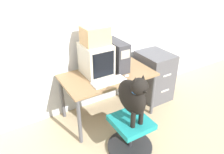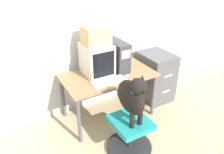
# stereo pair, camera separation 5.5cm
# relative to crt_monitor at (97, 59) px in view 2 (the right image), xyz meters

# --- Properties ---
(ground_plane) EXTENTS (12.00, 12.00, 0.00)m
(ground_plane) POSITION_rel_crt_monitor_xyz_m (0.12, -0.46, -0.92)
(ground_plane) COLOR tan
(wall_back) EXTENTS (8.00, 0.05, 2.60)m
(wall_back) POSITION_rel_crt_monitor_xyz_m (0.12, 0.32, 0.38)
(wall_back) COLOR silver
(wall_back) RESTS_ON ground_plane
(desk) EXTENTS (1.28, 0.72, 0.70)m
(desk) POSITION_rel_crt_monitor_xyz_m (0.12, -0.10, -0.30)
(desk) COLOR olive
(desk) RESTS_ON ground_plane
(crt_monitor) EXTENTS (0.37, 0.42, 0.43)m
(crt_monitor) POSITION_rel_crt_monitor_xyz_m (0.00, 0.00, 0.00)
(crt_monitor) COLOR beige
(crt_monitor) RESTS_ON desk
(pc_tower) EXTENTS (0.19, 0.47, 0.42)m
(pc_tower) POSITION_rel_crt_monitor_xyz_m (0.32, 0.00, -0.01)
(pc_tower) COLOR #333338
(pc_tower) RESTS_ON desk
(keyboard) EXTENTS (0.46, 0.17, 0.03)m
(keyboard) POSITION_rel_crt_monitor_xyz_m (0.02, -0.31, -0.20)
(keyboard) COLOR silver
(keyboard) RESTS_ON desk
(computer_mouse) EXTENTS (0.07, 0.05, 0.03)m
(computer_mouse) POSITION_rel_crt_monitor_xyz_m (0.31, -0.30, -0.20)
(computer_mouse) COLOR silver
(computer_mouse) RESTS_ON desk
(office_chair) EXTENTS (0.57, 0.57, 0.44)m
(office_chair) POSITION_rel_crt_monitor_xyz_m (0.02, -0.82, -0.70)
(office_chair) COLOR #262628
(office_chair) RESTS_ON ground_plane
(dog) EXTENTS (0.20, 0.48, 0.63)m
(dog) POSITION_rel_crt_monitor_xyz_m (0.02, -0.83, -0.13)
(dog) COLOR black
(dog) RESTS_ON office_chair
(filing_cabinet) EXTENTS (0.46, 0.57, 0.80)m
(filing_cabinet) POSITION_rel_crt_monitor_xyz_m (1.04, -0.05, -0.52)
(filing_cabinet) COLOR #4C4C51
(filing_cabinet) RESTS_ON ground_plane
(cardboard_box) EXTENTS (0.33, 0.28, 0.24)m
(cardboard_box) POSITION_rel_crt_monitor_xyz_m (0.00, 0.00, 0.33)
(cardboard_box) COLOR tan
(cardboard_box) RESTS_ON crt_monitor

